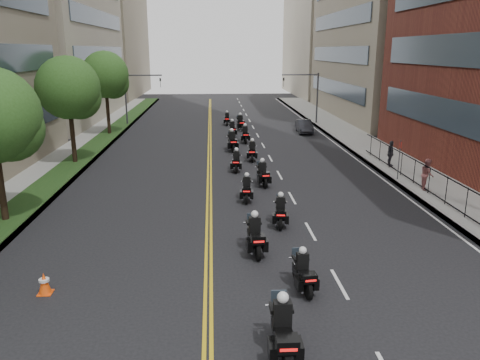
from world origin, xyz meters
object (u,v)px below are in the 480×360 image
Objects in this scene: motorcycle_1 at (303,273)px; motorcycle_0 at (283,333)px; parked_sedan at (304,126)px; motorcycle_11 at (240,123)px; motorcycle_9 at (245,135)px; motorcycle_3 at (280,212)px; motorcycle_6 at (236,162)px; motorcycle_12 at (227,119)px; motorcycle_2 at (255,237)px; motorcycle_7 at (252,152)px; pedestrian_b at (427,174)px; motorcycle_4 at (247,190)px; pedestrian_c at (391,154)px; motorcycle_8 at (232,142)px; motorcycle_10 at (232,130)px; traffic_cone at (44,283)px; motorcycle_5 at (263,175)px.

motorcycle_0 is at bearing -115.21° from motorcycle_1.
motorcycle_11 is at bearing 165.22° from parked_sedan.
motorcycle_9 is (1.15, 30.32, -0.05)m from motorcycle_0.
motorcycle_6 is at bearing 105.33° from motorcycle_3.
motorcycle_11 reaches higher than motorcycle_12.
motorcycle_2 reaches higher than parked_sedan.
motorcycle_2 is 1.06× the size of motorcycle_7.
parked_sedan is 20.74m from pedestrian_b.
motorcycle_6 is (-0.17, 20.21, -0.10)m from motorcycle_0.
motorcycle_2 is 1.02× the size of motorcycle_9.
motorcycle_7 reaches higher than parked_sedan.
motorcycle_4 is 22.72m from parked_sedan.
pedestrian_c is at bearing -75.28° from parked_sedan.
motorcycle_4 is 0.84× the size of motorcycle_8.
motorcycle_8 is at bearing 95.38° from motorcycle_6.
motorcycle_7 is at bearing 75.99° from pedestrian_c.
motorcycle_3 is 0.96× the size of motorcycle_7.
pedestrian_c is at bearing -67.63° from motorcycle_11.
motorcycle_10 is at bearing 42.03° from pedestrian_c.
motorcycle_7 is at bearing 61.70° from pedestrian_b.
pedestrian_b reaches higher than motorcycle_2.
motorcycle_9 is at bearing 88.49° from motorcycle_0.
motorcycle_9 reaches higher than motorcycle_1.
pedestrian_c is at bearing -11.47° from motorcycle_7.
motorcycle_6 is at bearing -87.86° from motorcycle_12.
pedestrian_b reaches higher than motorcycle_11.
pedestrian_c is at bearing 47.75° from motorcycle_2.
motorcycle_1 is 16.66m from motorcycle_6.
motorcycle_11 is 0.62× the size of parked_sedan.
motorcycle_6 reaches higher than traffic_cone.
motorcycle_0 is 16.65m from motorcycle_5.
motorcycle_5 is (0.00, 12.99, 0.05)m from motorcycle_1.
motorcycle_8 is at bearing 55.83° from pedestrian_b.
motorcycle_1 is 10.12m from motorcycle_4.
motorcycle_2 is 0.98× the size of motorcycle_11.
motorcycle_9 is at bearing 71.76° from traffic_cone.
motorcycle_2 is 13.33m from pedestrian_b.
parked_sedan is 15.12m from pedestrian_c.
motorcycle_0 is 20.21m from motorcycle_6.
pedestrian_c is at bearing -46.79° from motorcycle_9.
pedestrian_c reaches higher than motorcycle_0.
traffic_cone is (-8.72, -26.46, -0.30)m from motorcycle_9.
traffic_cone is (-8.71, -33.23, -0.33)m from motorcycle_11.
motorcycle_11 is (-0.01, 6.77, 0.03)m from motorcycle_9.
motorcycle_0 is at bearing 155.71° from pedestrian_c.
traffic_cone is at bearing -113.13° from parked_sedan.
motorcycle_1 is 29.84m from motorcycle_10.
traffic_cone is (-7.45, -2.91, -0.32)m from motorcycle_2.
motorcycle_6 is (-1.53, 10.39, 0.00)m from motorcycle_3.
motorcycle_2 is 1.09× the size of motorcycle_6.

